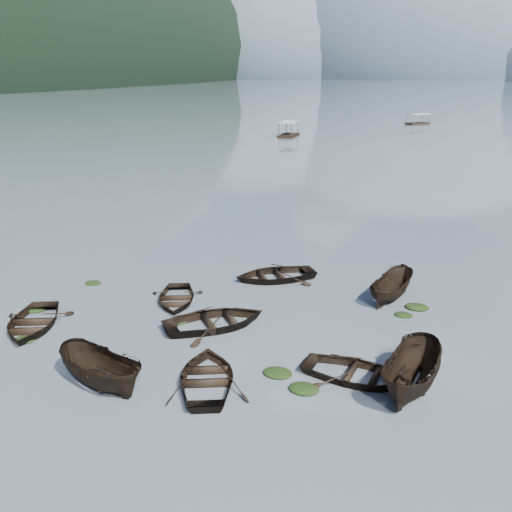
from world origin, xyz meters
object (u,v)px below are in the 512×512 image
(pontoon_centre, at_px, (417,124))
(pontoon_left, at_px, (288,137))
(rowboat_0, at_px, (32,328))
(rowboat_3, at_px, (208,383))

(pontoon_centre, bearing_deg, pontoon_left, -82.02)
(rowboat_0, relative_size, pontoon_centre, 0.83)
(rowboat_3, xyz_separation_m, pontoon_left, (-22.45, 83.68, 0.00))
(pontoon_left, height_order, pontoon_centre, pontoon_left)
(pontoon_centre, bearing_deg, rowboat_3, -50.22)
(rowboat_3, bearing_deg, rowboat_0, -33.35)
(rowboat_0, xyz_separation_m, pontoon_centre, (7.50, 115.71, 0.00))
(pontoon_left, relative_size, pontoon_centre, 1.19)
(rowboat_3, distance_m, pontoon_left, 86.64)
(rowboat_3, relative_size, pontoon_centre, 0.80)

